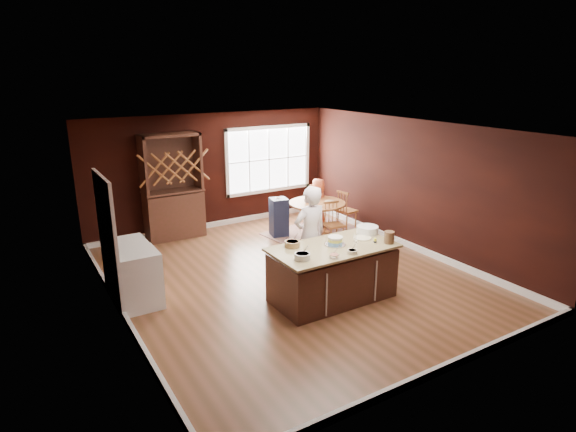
# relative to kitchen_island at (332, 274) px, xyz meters

# --- Properties ---
(room_shell) EXTENTS (7.00, 7.00, 7.00)m
(room_shell) POSITION_rel_kitchen_island_xyz_m (-0.15, 1.09, 0.91)
(room_shell) COLOR brown
(room_shell) RESTS_ON ground
(window) EXTENTS (2.36, 0.10, 1.66)m
(window) POSITION_rel_kitchen_island_xyz_m (1.35, 4.56, 1.06)
(window) COLOR white
(window) RESTS_ON room_shell
(doorway) EXTENTS (0.08, 1.26, 2.13)m
(doorway) POSITION_rel_kitchen_island_xyz_m (-3.12, 1.69, 0.59)
(doorway) COLOR white
(doorway) RESTS_ON room_shell
(kitchen_island) EXTENTS (2.04, 1.07, 0.92)m
(kitchen_island) POSITION_rel_kitchen_island_xyz_m (0.00, 0.00, 0.00)
(kitchen_island) COLOR #3D2717
(kitchen_island) RESTS_ON ground
(dining_table) EXTENTS (1.29, 1.29, 0.75)m
(dining_table) POSITION_rel_kitchen_island_xyz_m (1.65, 2.85, 0.10)
(dining_table) COLOR #975026
(dining_table) RESTS_ON ground
(baker) EXTENTS (0.66, 0.44, 1.77)m
(baker) POSITION_rel_kitchen_island_xyz_m (0.02, 0.71, 0.45)
(baker) COLOR silver
(baker) RESTS_ON ground
(layer_cake) EXTENTS (0.34, 0.34, 0.14)m
(layer_cake) POSITION_rel_kitchen_island_xyz_m (0.07, 0.05, 0.55)
(layer_cake) COLOR silver
(layer_cake) RESTS_ON kitchen_island
(bowl_blue) EXTENTS (0.24, 0.24, 0.09)m
(bowl_blue) POSITION_rel_kitchen_island_xyz_m (-0.72, -0.19, 0.53)
(bowl_blue) COLOR white
(bowl_blue) RESTS_ON kitchen_island
(bowl_yellow) EXTENTS (0.25, 0.25, 0.09)m
(bowl_yellow) POSITION_rel_kitchen_island_xyz_m (-0.57, 0.34, 0.53)
(bowl_yellow) COLOR olive
(bowl_yellow) RESTS_ON kitchen_island
(bowl_pink) EXTENTS (0.16, 0.16, 0.06)m
(bowl_pink) POSITION_rel_kitchen_island_xyz_m (-0.28, -0.40, 0.51)
(bowl_pink) COLOR white
(bowl_pink) RESTS_ON kitchen_island
(bowl_olive) EXTENTS (0.16, 0.16, 0.06)m
(bowl_olive) POSITION_rel_kitchen_island_xyz_m (0.07, -0.40, 0.51)
(bowl_olive) COLOR beige
(bowl_olive) RESTS_ON kitchen_island
(drinking_glass) EXTENTS (0.07, 0.07, 0.13)m
(drinking_glass) POSITION_rel_kitchen_island_xyz_m (0.44, -0.01, 0.55)
(drinking_glass) COLOR silver
(drinking_glass) RESTS_ON kitchen_island
(dinner_plate) EXTENTS (0.29, 0.29, 0.02)m
(dinner_plate) POSITION_rel_kitchen_island_xyz_m (0.65, 0.05, 0.49)
(dinner_plate) COLOR beige
(dinner_plate) RESTS_ON kitchen_island
(white_tub) EXTENTS (0.37, 0.37, 0.13)m
(white_tub) POSITION_rel_kitchen_island_xyz_m (0.89, 0.22, 0.55)
(white_tub) COLOR white
(white_tub) RESTS_ON kitchen_island
(stoneware_crock) EXTENTS (0.17, 0.17, 0.20)m
(stoneware_crock) POSITION_rel_kitchen_island_xyz_m (0.87, -0.35, 0.58)
(stoneware_crock) COLOR brown
(stoneware_crock) RESTS_ON kitchen_island
(toy_figurine) EXTENTS (0.05, 0.05, 0.09)m
(toy_figurine) POSITION_rel_kitchen_island_xyz_m (0.69, -0.22, 0.52)
(toy_figurine) COLOR #FBF62E
(toy_figurine) RESTS_ON kitchen_island
(rug) EXTENTS (2.33, 1.92, 0.01)m
(rug) POSITION_rel_kitchen_island_xyz_m (1.65, 2.85, -0.43)
(rug) COLOR brown
(rug) RESTS_ON ground
(chair_east) EXTENTS (0.42, 0.43, 0.93)m
(chair_east) POSITION_rel_kitchen_island_xyz_m (2.52, 2.84, 0.03)
(chair_east) COLOR brown
(chair_east) RESTS_ON ground
(chair_south) EXTENTS (0.44, 0.42, 0.92)m
(chair_south) POSITION_rel_kitchen_island_xyz_m (1.61, 2.13, 0.02)
(chair_south) COLOR brown
(chair_south) RESTS_ON ground
(chair_north) EXTENTS (0.51, 0.49, 1.04)m
(chair_north) POSITION_rel_kitchen_island_xyz_m (1.99, 3.62, 0.08)
(chair_north) COLOR brown
(chair_north) RESTS_ON ground
(seated_woman) EXTENTS (0.69, 0.64, 1.18)m
(seated_woman) POSITION_rel_kitchen_island_xyz_m (1.97, 3.27, 0.15)
(seated_woman) COLOR #DA5C34
(seated_woman) RESTS_ON ground
(high_chair) EXTENTS (0.44, 0.44, 0.91)m
(high_chair) POSITION_rel_kitchen_island_xyz_m (0.84, 3.18, 0.02)
(high_chair) COLOR #191B35
(high_chair) RESTS_ON ground
(toddler) EXTENTS (0.18, 0.14, 0.26)m
(toddler) POSITION_rel_kitchen_island_xyz_m (0.90, 3.20, 0.37)
(toddler) COLOR #8CA5BF
(toddler) RESTS_ON high_chair
(table_plate) EXTENTS (0.22, 0.22, 0.02)m
(table_plate) POSITION_rel_kitchen_island_xyz_m (1.92, 2.74, 0.32)
(table_plate) COLOR beige
(table_plate) RESTS_ON dining_table
(table_cup) EXTENTS (0.14, 0.14, 0.10)m
(table_cup) POSITION_rel_kitchen_island_xyz_m (1.43, 2.96, 0.36)
(table_cup) COLOR white
(table_cup) RESTS_ON dining_table
(hutch) EXTENTS (1.27, 0.53, 2.33)m
(hutch) POSITION_rel_kitchen_island_xyz_m (-1.21, 4.31, 0.73)
(hutch) COLOR black
(hutch) RESTS_ON ground
(washer) EXTENTS (0.64, 0.62, 0.93)m
(washer) POSITION_rel_kitchen_island_xyz_m (-2.79, 1.37, 0.03)
(washer) COLOR silver
(washer) RESTS_ON ground
(dryer) EXTENTS (0.63, 0.61, 0.92)m
(dryer) POSITION_rel_kitchen_island_xyz_m (-2.79, 2.01, 0.02)
(dryer) COLOR white
(dryer) RESTS_ON ground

